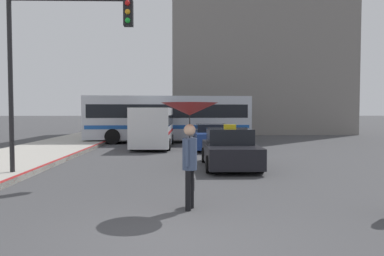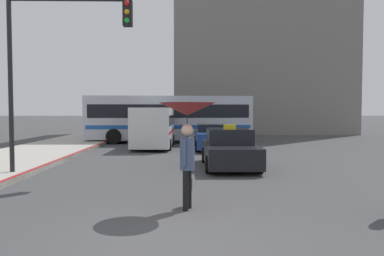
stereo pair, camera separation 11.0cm
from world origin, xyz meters
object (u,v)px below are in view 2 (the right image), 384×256
Objects in this scene: sedan_red at (212,137)px; pedestrian_with_umbrella at (187,121)px; city_bus at (169,117)px; ambulance_van at (154,125)px; traffic_light at (59,47)px; taxi at (229,150)px.

pedestrian_with_umbrella is (-1.42, -12.41, 1.22)m from sedan_red.
pedestrian_with_umbrella is at bearing -0.57° from city_bus.
ambulance_van is 10.18m from traffic_light.
city_bus is at bearing -76.19° from taxi.
ambulance_van is at bearing -65.89° from taxi.
ambulance_van is 2.59× the size of pedestrian_with_umbrella.
taxi is at bearing 115.10° from ambulance_van.
traffic_light is (-5.35, -8.54, 3.38)m from sedan_red.
taxi is 6.76m from traffic_light.
traffic_light reaches higher than pedestrian_with_umbrella.
city_bus is 4.82× the size of pedestrian_with_umbrella.
sedan_red is at bearing 25.34° from city_bus.
taxi is 8.30m from ambulance_van.
city_bus reaches higher than ambulance_van.
ambulance_van reaches higher than taxi.
taxi is at bearing 3.03° from pedestrian_with_umbrella.
ambulance_van is 3.53m from city_bus.
traffic_light reaches higher than taxi.
pedestrian_with_umbrella is (1.80, -13.44, 0.62)m from ambulance_van.
taxi is at bearing 91.39° from sedan_red.
city_bus reaches higher than sedan_red.
taxi is at bearing 9.45° from city_bus.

